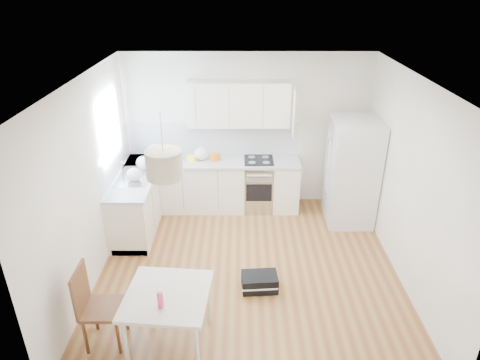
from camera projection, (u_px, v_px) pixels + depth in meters
The scene contains 29 objects.
floor at pixel (248, 268), 6.15m from camera, with size 4.20×4.20×0.00m, color brown.
ceiling at pixel (250, 81), 4.97m from camera, with size 4.20×4.20×0.00m, color white.
wall_back at pixel (247, 131), 7.45m from camera, with size 4.20×4.20×0.00m, color beige.
wall_left at pixel (88, 185), 5.56m from camera, with size 4.20×4.20×0.00m, color beige.
wall_right at pixel (411, 185), 5.56m from camera, with size 4.20×4.20×0.00m, color beige.
window_glassblock at pixel (110, 127), 6.42m from camera, with size 0.02×1.00×1.00m, color #BFE0F9.
cabinets_back at pixel (213, 185), 7.58m from camera, with size 3.00×0.60×0.88m, color white.
cabinets_left at pixel (138, 202), 7.04m from camera, with size 0.60×1.80×0.88m, color white.
counter_back at pixel (213, 162), 7.38m from camera, with size 3.02×0.64×0.04m, color silver.
counter_left at pixel (135, 176), 6.84m from camera, with size 0.64×1.82×0.04m, color silver.
backsplash_back at pixel (213, 139), 7.51m from camera, with size 3.00×0.01×0.58m, color white.
backsplash_left at pixel (115, 158), 6.70m from camera, with size 0.01×1.80×0.58m, color white.
upper_cabinets at pixel (238, 104), 7.08m from camera, with size 1.70×0.32×0.75m, color white.
range_oven at pixel (258, 185), 7.58m from camera, with size 0.50×0.61×0.88m, color #B6B9BB, non-canonical shape.
sink at pixel (135, 177), 6.79m from camera, with size 0.50×0.80×0.16m, color #B6B9BB, non-canonical shape.
refrigerator at pixel (353, 172), 7.04m from camera, with size 0.84×0.88×1.76m, color silver, non-canonical shape.
dining_table at pixel (168, 299), 4.65m from camera, with size 0.97×0.97×0.71m.
dining_chair at pixel (103, 307), 4.73m from camera, with size 0.43×0.43×1.01m, color #492E16, non-canonical shape.
drink_bottle at pixel (160, 299), 4.39m from camera, with size 0.06×0.06×0.22m, color #DF3E75.
gym_bag at pixel (260, 282), 5.71m from camera, with size 0.47×0.31×0.22m, color black.
pendant_lamp at pixel (164, 164), 4.09m from camera, with size 0.35×0.35×0.28m, color #B8AE8D.
grocery_bag_a at pixel (156, 151), 7.39m from camera, with size 0.30×0.25×0.27m, color white.
grocery_bag_b at pixel (176, 155), 7.34m from camera, with size 0.23×0.19×0.21m, color white.
grocery_bag_c at pixel (202, 154), 7.35m from camera, with size 0.25×0.21×0.22m, color white.
grocery_bag_d at pixel (144, 163), 6.99m from camera, with size 0.25×0.22×0.23m, color white.
grocery_bag_e at pixel (134, 175), 6.60m from camera, with size 0.23×0.20×0.21m, color white.
snack_orange at pixel (215, 157), 7.35m from camera, with size 0.16×0.10×0.11m, color orange.
snack_yellow at pixel (192, 158), 7.33m from camera, with size 0.15×0.09×0.10m, color yellow.
snack_red at pixel (164, 156), 7.42m from camera, with size 0.16×0.10×0.11m, color red.
Camera 1 is at (-0.12, -4.98, 3.83)m, focal length 32.00 mm.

